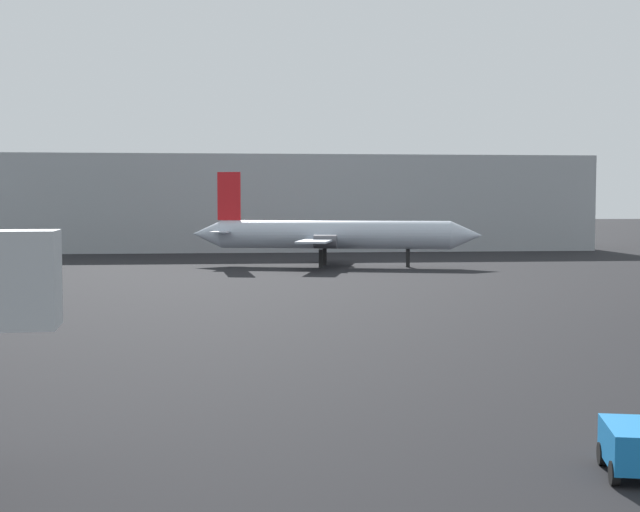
% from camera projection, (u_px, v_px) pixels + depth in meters
% --- Properties ---
extents(airplane_far_left, '(30.58, 18.00, 9.98)m').
position_uv_depth(airplane_far_left, '(332.00, 235.00, 92.34)').
color(airplane_far_left, '#B2BCCC').
rests_on(airplane_far_left, ground_plane).
extents(baggage_cart, '(1.88, 2.64, 1.30)m').
position_uv_depth(baggage_cart, '(632.00, 446.00, 22.29)').
color(baggage_cart, '#1972BF').
rests_on(baggage_cart, ground_plane).
extents(terminal_building, '(84.47, 19.08, 13.08)m').
position_uv_depth(terminal_building, '(284.00, 203.00, 125.29)').
color(terminal_building, '#999EA3').
rests_on(terminal_building, ground_plane).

